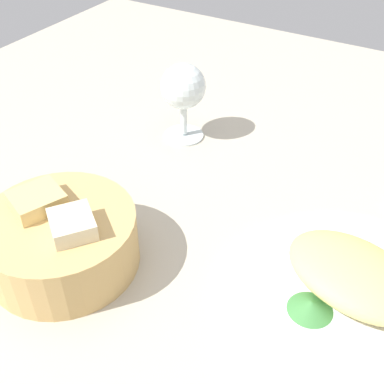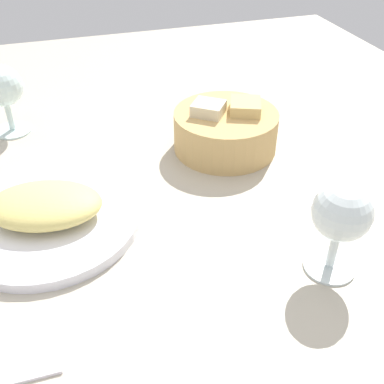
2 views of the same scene
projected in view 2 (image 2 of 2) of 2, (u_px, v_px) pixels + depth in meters
The scene contains 8 objects.
ground_plane at pixel (126, 197), 66.90cm from camera, with size 140.00×140.00×2.00cm, color #B6AC97.
plate at pixel (48, 220), 60.16cm from camera, with size 23.69×23.69×1.40cm, color white.
omelette at pixel (45, 205), 58.66cm from camera, with size 14.47×9.81×3.64cm, color #E2CE70.
lettuce_garnish at pixel (64, 187), 63.80cm from camera, with size 4.52×4.52×1.19cm, color #3D7E3C.
bread_basket at pixel (226, 129), 73.95cm from camera, with size 16.45×16.45×8.17cm.
wine_glass_near at pixel (341, 217), 49.77cm from camera, with size 6.55×6.55×11.61cm.
wine_glass_far at pixel (3, 89), 75.94cm from camera, with size 6.78×6.78×11.75cm.
folded_napkin at pixel (1, 354), 44.58cm from camera, with size 11.00×7.00×0.80cm, color white.
Camera 2 is at (-6.85, -53.71, 39.42)cm, focal length 43.59 mm.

